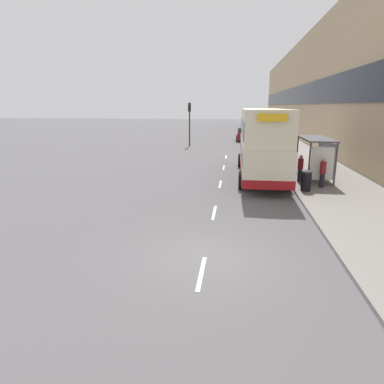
% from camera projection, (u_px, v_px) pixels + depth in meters
% --- Properties ---
extents(ground_plane, '(220.00, 220.00, 0.00)m').
position_uv_depth(ground_plane, '(205.00, 257.00, 10.44)').
color(ground_plane, '#5B595B').
extents(pavement, '(5.00, 93.00, 0.14)m').
position_uv_depth(pavement, '(278.00, 139.00, 46.65)').
color(pavement, gray).
rests_on(pavement, ground_plane).
extents(terrace_facade, '(3.10, 93.00, 13.01)m').
position_uv_depth(terrace_facade, '(312.00, 90.00, 44.58)').
color(terrace_facade, tan).
rests_on(terrace_facade, ground_plane).
extents(lane_mark_0, '(0.12, 2.00, 0.01)m').
position_uv_depth(lane_mark_0, '(201.00, 273.00, 9.44)').
color(lane_mark_0, silver).
rests_on(lane_mark_0, ground_plane).
extents(lane_mark_1, '(0.12, 2.00, 0.01)m').
position_uv_depth(lane_mark_1, '(214.00, 212.00, 14.78)').
color(lane_mark_1, silver).
rests_on(lane_mark_1, ground_plane).
extents(lane_mark_2, '(0.12, 2.00, 0.01)m').
position_uv_depth(lane_mark_2, '(220.00, 184.00, 20.12)').
color(lane_mark_2, silver).
rests_on(lane_mark_2, ground_plane).
extents(lane_mark_3, '(0.12, 2.00, 0.01)m').
position_uv_depth(lane_mark_3, '(224.00, 168.00, 25.45)').
color(lane_mark_3, silver).
rests_on(lane_mark_3, ground_plane).
extents(lane_mark_4, '(0.12, 2.00, 0.01)m').
position_uv_depth(lane_mark_4, '(226.00, 157.00, 30.79)').
color(lane_mark_4, silver).
rests_on(lane_mark_4, ground_plane).
extents(bus_shelter, '(1.60, 4.20, 2.48)m').
position_uv_depth(bus_shelter, '(320.00, 151.00, 20.23)').
color(bus_shelter, '#4C4C51').
rests_on(bus_shelter, ground_plane).
extents(double_decker_bus_near, '(2.85, 10.83, 4.30)m').
position_uv_depth(double_decker_bus_near, '(262.00, 142.00, 21.44)').
color(double_decker_bus_near, beige).
rests_on(double_decker_bus_near, ground_plane).
extents(car_0, '(1.99, 3.94, 1.73)m').
position_uv_depth(car_0, '(244.00, 134.00, 44.22)').
color(car_0, maroon).
rests_on(car_0, ground_plane).
extents(car_1, '(1.98, 4.01, 1.83)m').
position_uv_depth(car_1, '(246.00, 123.00, 74.41)').
color(car_1, navy).
rests_on(car_1, ground_plane).
extents(pedestrian_at_shelter, '(0.32, 0.32, 1.59)m').
position_uv_depth(pedestrian_at_shelter, '(300.00, 168.00, 19.94)').
color(pedestrian_at_shelter, '#23232D').
rests_on(pedestrian_at_shelter, ground_plane).
extents(pedestrian_1, '(0.34, 0.34, 1.71)m').
position_uv_depth(pedestrian_1, '(325.00, 155.00, 24.75)').
color(pedestrian_1, '#23232D').
rests_on(pedestrian_1, ground_plane).
extents(pedestrian_2, '(0.32, 0.32, 1.63)m').
position_uv_depth(pedestrian_2, '(323.00, 172.00, 18.53)').
color(pedestrian_2, '#23232D').
rests_on(pedestrian_2, ground_plane).
extents(litter_bin, '(0.55, 0.55, 1.05)m').
position_uv_depth(litter_bin, '(306.00, 181.00, 17.86)').
color(litter_bin, black).
rests_on(litter_bin, ground_plane).
extents(traffic_light_far_kerb, '(0.30, 0.32, 4.84)m').
position_uv_depth(traffic_light_far_kerb, '(189.00, 117.00, 38.28)').
color(traffic_light_far_kerb, black).
rests_on(traffic_light_far_kerb, ground_plane).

